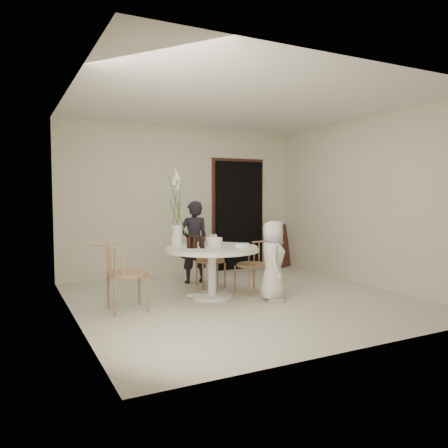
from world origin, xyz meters
name	(u,v)px	position (x,y,z in m)	size (l,w,h in m)	color
ground	(242,299)	(0.00, 0.00, 0.00)	(4.50, 4.50, 0.00)	silver
room_shell	(243,183)	(0.00, 0.00, 1.62)	(4.50, 4.50, 4.50)	white
doorway	(239,216)	(1.15, 2.19, 1.05)	(1.00, 0.10, 2.10)	black
door_trim	(238,212)	(1.15, 2.23, 1.11)	(1.12, 0.03, 2.22)	#542A1C
table	(212,255)	(-0.35, 0.25, 0.62)	(1.33, 1.33, 0.73)	white
picture_frame	(280,246)	(1.95, 1.95, 0.43)	(0.65, 0.04, 0.86)	#542A1C
chair_far	(208,254)	(-0.04, 1.04, 0.50)	(0.47, 0.50, 0.77)	#A27558
chair_right	(258,259)	(0.42, 0.28, 0.50)	(0.50, 0.46, 0.78)	#A27558
chair_left	(117,267)	(-1.72, 0.11, 0.57)	(0.54, 0.51, 0.88)	#A27558
girl	(194,242)	(-0.17, 1.33, 0.68)	(0.50, 0.33, 1.36)	black
boy	(273,261)	(0.34, -0.27, 0.56)	(0.54, 0.35, 1.11)	white
birthday_cake	(214,242)	(-0.28, 0.33, 0.79)	(0.24, 0.24, 0.17)	silver
cola_tumbler_a	(195,243)	(-0.64, 0.20, 0.81)	(0.07, 0.07, 0.15)	black
cola_tumbler_b	(202,243)	(-0.55, 0.14, 0.80)	(0.06, 0.06, 0.14)	black
cola_tumbler_c	(189,242)	(-0.70, 0.24, 0.81)	(0.07, 0.07, 0.16)	black
cola_tumbler_d	(201,241)	(-0.47, 0.35, 0.81)	(0.07, 0.07, 0.15)	black
plate_stack	(242,245)	(0.01, 0.02, 0.76)	(0.21, 0.21, 0.05)	white
flower_vase	(177,218)	(-0.75, 0.59, 1.13)	(0.16, 0.16, 1.12)	white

